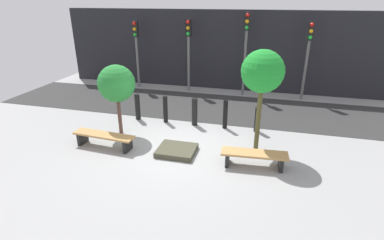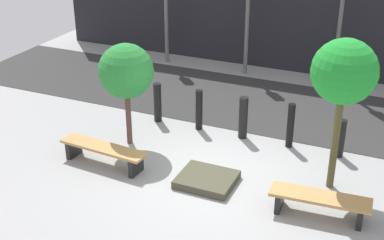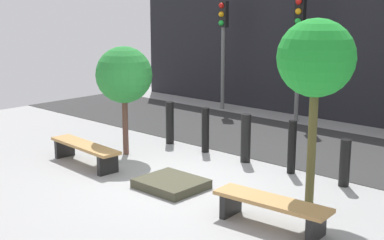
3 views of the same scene
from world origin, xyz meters
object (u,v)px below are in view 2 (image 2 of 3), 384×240
object	(u,v)px
bench_right	(320,201)
bollard_left	(199,110)
bollard_center	(243,118)
bench_left	(103,151)
planter_bed	(207,180)
bollard_far_right	(341,138)
bollard_right	(290,126)
tree_behind_left_bench	(126,72)
tree_behind_right_bench	(344,73)
bollard_far_left	(158,102)

from	to	relation	value
bench_right	bollard_left	bearing A→B (deg)	140.62
bollard_center	bench_left	bearing A→B (deg)	-133.63
planter_bed	bollard_far_right	xyz separation A→B (m)	(2.24, 2.21, 0.36)
bollard_right	bollard_left	bearing A→B (deg)	180.00
planter_bed	bollard_right	xyz separation A→B (m)	(1.12, 2.21, 0.45)
bollard_left	bollard_far_right	distance (m)	3.36
tree_behind_left_bench	tree_behind_right_bench	distance (m)	4.64
bollard_far_left	bench_right	bearing A→B (deg)	-27.98
bench_right	bollard_far_left	xyz separation A→B (m)	(-4.53, 2.41, 0.19)
bollard_far_left	bollard_center	world-z (taller)	bollard_center
bench_right	tree_behind_right_bench	world-z (taller)	tree_behind_right_bench
bench_left	tree_behind_right_bench	world-z (taller)	tree_behind_right_bench
bollard_center	bollard_far_left	bearing A→B (deg)	180.00
planter_bed	tree_behind_left_bench	xyz separation A→B (m)	(-2.30, 0.89, 1.67)
bench_right	tree_behind_left_bench	xyz separation A→B (m)	(-4.59, 1.09, 1.44)
bollard_right	bench_left	bearing A→B (deg)	-144.81
bench_right	tree_behind_left_bench	world-z (taller)	tree_behind_left_bench
tree_behind_left_bench	bollard_left	xyz separation A→B (m)	(1.18, 1.31, -1.25)
bench_right	bollard_right	world-z (taller)	bollard_right
bollard_far_right	bollard_far_left	bearing A→B (deg)	180.00
tree_behind_left_bench	bollard_left	world-z (taller)	tree_behind_left_bench
planter_bed	bollard_right	distance (m)	2.51
bench_left	bollard_right	xyz separation A→B (m)	(3.41, 2.41, 0.20)
planter_bed	bollard_far_left	xyz separation A→B (m)	(-2.24, 2.21, 0.42)
bollard_left	bollard_center	bearing A→B (deg)	0.00
bench_left	bench_right	size ratio (longest dim) A/B	1.10
bench_right	bollard_center	world-z (taller)	bollard_center
bench_left	bollard_far_right	size ratio (longest dim) A/B	2.31
bench_right	bollard_center	bearing A→B (deg)	129.45
bollard_center	bollard_far_right	bearing A→B (deg)	0.00
bollard_right	tree_behind_right_bench	bearing A→B (deg)	-48.14
planter_bed	tree_behind_left_bench	world-z (taller)	tree_behind_left_bench
bench_left	bollard_far_left	bearing A→B (deg)	92.79
bench_left	bollard_right	bearing A→B (deg)	39.38
bench_left	tree_behind_right_bench	distance (m)	5.16
tree_behind_right_bench	bollard_right	bearing A→B (deg)	131.86
bollard_left	bollard_far_right	xyz separation A→B (m)	(3.36, 0.00, -0.07)
tree_behind_right_bench	tree_behind_left_bench	bearing A→B (deg)	-180.00
bench_left	bollard_center	world-z (taller)	bollard_center
bollard_left	bollard_right	distance (m)	2.24
bench_left	tree_behind_left_bench	bearing A→B (deg)	94.18
bollard_center	tree_behind_right_bench	bearing A→B (deg)	-29.78
planter_bed	tree_behind_left_bench	size ratio (longest dim) A/B	0.47
bollard_far_left	bollard_center	xyz separation A→B (m)	(2.24, 0.00, 0.01)
tree_behind_left_bench	tree_behind_right_bench	size ratio (longest dim) A/B	0.78
bench_right	planter_bed	bearing A→B (deg)	170.84
tree_behind_left_bench	bollard_far_left	world-z (taller)	tree_behind_left_bench
planter_bed	bollard_center	distance (m)	2.25
planter_bed	tree_behind_right_bench	size ratio (longest dim) A/B	0.37
bench_right	tree_behind_right_bench	bearing A→B (deg)	85.82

